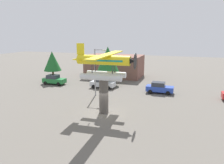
# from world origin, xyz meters

# --- Properties ---
(ground_plane) EXTENTS (140.00, 140.00, 0.00)m
(ground_plane) POSITION_xyz_m (0.00, 0.00, 0.00)
(ground_plane) COLOR #605B54
(display_pedestal) EXTENTS (1.10, 1.10, 4.14)m
(display_pedestal) POSITION_xyz_m (0.00, 0.00, 2.07)
(display_pedestal) COLOR #4C4742
(display_pedestal) RESTS_ON ground
(floatplane_monument) EXTENTS (6.95, 10.44, 4.00)m
(floatplane_monument) POSITION_xyz_m (0.13, 0.01, 5.81)
(floatplane_monument) COLOR silver
(floatplane_monument) RESTS_ON display_pedestal
(car_near_green) EXTENTS (4.20, 2.02, 1.76)m
(car_near_green) POSITION_xyz_m (-14.00, 10.88, 0.88)
(car_near_green) COLOR #237A38
(car_near_green) RESTS_ON ground
(car_mid_silver) EXTENTS (4.20, 2.02, 1.76)m
(car_mid_silver) POSITION_xyz_m (-4.55, 11.19, 0.88)
(car_mid_silver) COLOR silver
(car_mid_silver) RESTS_ON ground
(car_far_blue) EXTENTS (4.20, 2.02, 1.76)m
(car_far_blue) POSITION_xyz_m (5.16, 10.97, 0.88)
(car_far_blue) COLOR #2847B7
(car_far_blue) RESTS_ON ground
(streetlight_primary) EXTENTS (1.84, 0.28, 7.01)m
(streetlight_primary) POSITION_xyz_m (-3.66, 6.54, 4.12)
(streetlight_primary) COLOR gray
(streetlight_primary) RESTS_ON ground
(storefront_building) EXTENTS (11.73, 6.97, 4.58)m
(storefront_building) POSITION_xyz_m (-5.91, 22.00, 2.29)
(storefront_building) COLOR brown
(storefront_building) RESTS_ON ground
(tree_west) EXTENTS (3.29, 3.29, 5.91)m
(tree_west) POSITION_xyz_m (-15.18, 12.45, 4.06)
(tree_west) COLOR brown
(tree_west) RESTS_ON ground
(tree_east) EXTENTS (4.34, 4.34, 6.92)m
(tree_east) POSITION_xyz_m (-4.44, 13.69, 4.50)
(tree_east) COLOR brown
(tree_east) RESTS_ON ground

